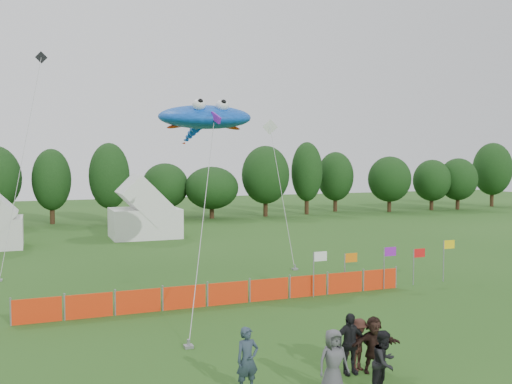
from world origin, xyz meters
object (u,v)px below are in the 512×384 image
object	(u,v)px
spectator_c	(359,344)
spectator_d	(349,343)
spectator_f	(374,344)
spectator_b	(384,362)
stingray_kite	(204,118)
spectator_a	(247,360)
spectator_e	(333,362)
tent_right	(145,213)
barrier_fence	(228,293)

from	to	relation	value
spectator_c	spectator_d	size ratio (longest dim) A/B	0.87
spectator_c	spectator_f	size ratio (longest dim) A/B	0.94
spectator_b	stingray_kite	world-z (taller)	stingray_kite
spectator_a	spectator_e	world-z (taller)	spectator_a
tent_right	stingray_kite	xyz separation A→B (m)	(0.46, -15.94, 6.83)
barrier_fence	stingray_kite	xyz separation A→B (m)	(1.04, 7.29, 8.32)
spectator_a	stingray_kite	bearing A→B (deg)	72.68
spectator_b	spectator_f	world-z (taller)	spectator_b
spectator_b	spectator_e	size ratio (longest dim) A/B	0.98
spectator_b	spectator_c	distance (m)	1.83
barrier_fence	tent_right	bearing A→B (deg)	88.57
tent_right	barrier_fence	xyz separation A→B (m)	(-0.58, -23.24, -1.50)
spectator_a	spectator_f	world-z (taller)	spectator_a
spectator_b	stingray_kite	xyz separation A→B (m)	(0.15, 18.15, 7.93)
tent_right	spectator_b	xyz separation A→B (m)	(0.31, -34.09, -1.10)
spectator_c	spectator_f	bearing A→B (deg)	-49.87
tent_right	spectator_f	distance (m)	32.61
spectator_b	stingray_kite	bearing A→B (deg)	63.29
spectator_c	spectator_e	distance (m)	2.05
spectator_c	spectator_b	bearing A→B (deg)	-110.49
spectator_f	stingray_kite	bearing A→B (deg)	100.27
tent_right	spectator_d	size ratio (longest dim) A/B	3.01
barrier_fence	spectator_a	distance (m)	9.72
spectator_a	tent_right	bearing A→B (deg)	79.44
barrier_fence	stingray_kite	bearing A→B (deg)	81.87
spectator_a	spectator_d	world-z (taller)	spectator_d
spectator_c	spectator_f	distance (m)	0.47
spectator_b	spectator_e	world-z (taller)	spectator_e
tent_right	spectator_e	distance (m)	33.60
spectator_d	tent_right	bearing A→B (deg)	93.99
spectator_f	stingray_kite	world-z (taller)	stingray_kite
spectator_e	spectator_c	bearing A→B (deg)	41.53
tent_right	spectator_c	bearing A→B (deg)	-88.93
tent_right	barrier_fence	world-z (taller)	tent_right
spectator_d	spectator_e	bearing A→B (deg)	-132.60
tent_right	spectator_f	world-z (taller)	tent_right
stingray_kite	spectator_f	bearing A→B (deg)	-88.28
tent_right	spectator_f	bearing A→B (deg)	-88.30
spectator_b	spectator_d	xyz separation A→B (m)	(-0.12, 1.67, 0.04)
spectator_d	spectator_f	size ratio (longest dim) A/B	1.09
barrier_fence	spectator_c	size ratio (longest dim) A/B	11.07
tent_right	spectator_b	world-z (taller)	tent_right
spectator_a	stingray_kite	xyz separation A→B (m)	(3.64, 16.65, 7.90)
spectator_c	spectator_d	distance (m)	0.45
spectator_b	spectator_e	xyz separation A→B (m)	(-1.31, 0.53, 0.02)
tent_right	spectator_a	size ratio (longest dim) A/B	3.04
spectator_a	spectator_c	world-z (taller)	spectator_a
tent_right	spectator_f	size ratio (longest dim) A/B	3.27
spectator_c	spectator_e	xyz separation A→B (m)	(-1.60, -1.28, 0.10)
spectator_a	spectator_f	distance (m)	4.14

